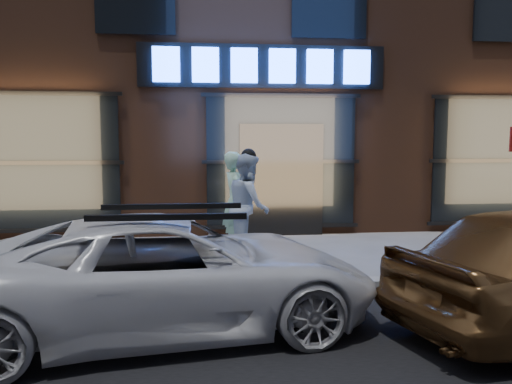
% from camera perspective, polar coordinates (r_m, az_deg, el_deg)
% --- Properties ---
extents(ground, '(90.00, 90.00, 0.00)m').
position_cam_1_polar(ground, '(7.16, 7.71, -10.90)').
color(ground, slate).
rests_on(ground, ground).
extents(curb, '(60.00, 0.25, 0.12)m').
position_cam_1_polar(curb, '(7.14, 7.72, -10.44)').
color(curb, gray).
rests_on(curb, ground).
extents(storefront_building, '(30.20, 8.28, 10.30)m').
position_cam_1_polar(storefront_building, '(15.05, 0.53, 17.84)').
color(storefront_building, '#54301E').
rests_on(storefront_building, ground).
extents(man_bowtie, '(0.57, 0.75, 1.85)m').
position_cam_1_polar(man_bowtie, '(9.22, -2.42, -1.13)').
color(man_bowtie, '#A4D8BD').
rests_on(man_bowtie, ground).
extents(man_cap, '(0.71, 0.90, 1.84)m').
position_cam_1_polar(man_cap, '(8.79, -0.86, -1.54)').
color(man_cap, silver).
rests_on(man_cap, ground).
extents(white_suv, '(4.79, 2.75, 1.26)m').
position_cam_1_polar(white_suv, '(5.60, -9.72, -9.08)').
color(white_suv, silver).
rests_on(white_suv, ground).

